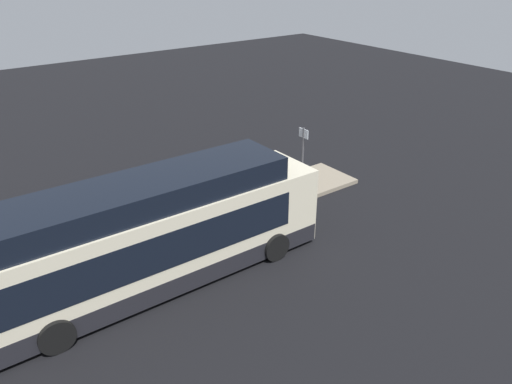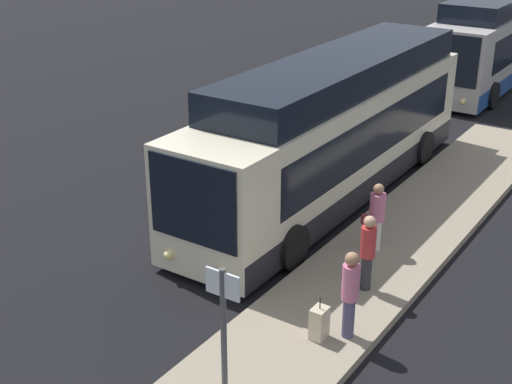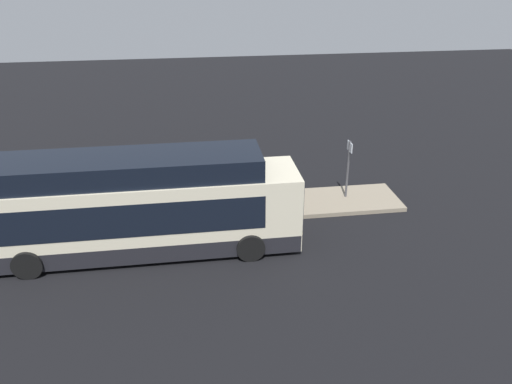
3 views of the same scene
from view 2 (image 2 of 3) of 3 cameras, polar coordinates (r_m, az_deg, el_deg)
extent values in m
plane|color=black|center=(19.31, 3.35, -1.94)|extent=(80.00, 80.00, 0.00)
cube|color=gray|center=(18.13, 11.39, -3.86)|extent=(20.00, 2.68, 0.19)
cube|color=beige|center=(20.07, 6.05, 4.11)|extent=(12.37, 2.60, 2.95)
cube|color=black|center=(20.47, 5.92, 1.14)|extent=(12.30, 2.62, 0.70)
cube|color=black|center=(20.21, 6.51, 5.30)|extent=(10.14, 2.63, 1.30)
cube|color=black|center=(15.07, -5.12, -0.86)|extent=(0.06, 2.29, 1.89)
sphere|color=#F9E58C|center=(15.33, -2.87, -6.46)|extent=(0.24, 0.24, 0.24)
sphere|color=#F9E58C|center=(16.12, -6.97, -5.01)|extent=(0.24, 0.24, 0.24)
cylinder|color=black|center=(16.56, 2.94, -4.41)|extent=(1.09, 0.30, 1.09)
cylinder|color=black|center=(17.88, -4.21, -2.23)|extent=(1.09, 0.30, 1.09)
cylinder|color=black|center=(23.27, 13.25, 3.44)|extent=(1.09, 0.30, 1.09)
cylinder|color=black|center=(24.22, 7.53, 4.68)|extent=(1.09, 0.30, 1.09)
cube|color=black|center=(19.95, 6.97, 9.63)|extent=(10.51, 2.39, 0.83)
cube|color=#B2ADA8|center=(33.71, 18.52, 11.07)|extent=(11.41, 2.51, 3.01)
cube|color=#23478C|center=(33.95, 18.27, 9.17)|extent=(11.35, 2.53, 0.70)
cube|color=black|center=(33.91, 18.74, 11.74)|extent=(9.35, 2.54, 1.33)
cube|color=black|center=(28.25, 15.25, 10.14)|extent=(0.06, 2.20, 1.93)
sphere|color=#F9E58C|center=(28.40, 16.23, 6.96)|extent=(0.24, 0.24, 0.24)
sphere|color=#F9E58C|center=(28.82, 13.63, 7.48)|extent=(0.24, 0.24, 0.24)
cylinder|color=black|center=(30.01, 18.39, 7.35)|extent=(1.06, 0.30, 1.06)
cylinder|color=black|center=(30.73, 13.90, 8.23)|extent=(1.06, 0.30, 1.06)
cylinder|color=black|center=(37.61, 18.01, 10.51)|extent=(1.06, 0.30, 1.06)
cube|color=black|center=(33.82, 19.16, 14.29)|extent=(9.70, 2.30, 0.75)
cylinder|color=silver|center=(17.24, 9.53, -3.39)|extent=(0.36, 0.36, 0.78)
cylinder|color=#CC6B8C|center=(16.93, 9.69, -1.20)|extent=(0.51, 0.51, 0.67)
sphere|color=#9E7051|center=(16.74, 9.80, 0.24)|extent=(0.25, 0.25, 0.25)
cube|color=maroon|center=(16.89, 8.84, -2.27)|extent=(0.26, 0.31, 0.24)
cylinder|color=#4C476B|center=(14.03, 7.41, -9.92)|extent=(0.32, 0.32, 0.83)
cylinder|color=#CC6B8C|center=(13.61, 7.58, -7.18)|extent=(0.45, 0.45, 0.73)
sphere|color=#9E7051|center=(13.37, 7.69, -5.34)|extent=(0.27, 0.27, 0.27)
cylinder|color=#2D2D33|center=(15.59, 8.80, -6.39)|extent=(0.25, 0.25, 0.79)
cylinder|color=#BF3333|center=(15.24, 8.98, -3.97)|extent=(0.36, 0.36, 0.69)
sphere|color=tan|center=(15.03, 9.09, -2.36)|extent=(0.26, 0.26, 0.26)
cube|color=beige|center=(13.96, 5.08, -10.41)|extent=(0.36, 0.28, 0.66)
cylinder|color=black|center=(13.71, 5.15, -8.85)|extent=(0.02, 0.02, 0.24)
cylinder|color=#4C4C51|center=(11.53, -2.58, -12.15)|extent=(0.10, 0.10, 2.77)
cube|color=silver|center=(10.92, -2.68, -7.39)|extent=(0.04, 0.62, 0.43)
camera|label=1|loc=(31.80, -12.17, 27.18)|focal=35.00mm
camera|label=3|loc=(29.88, -29.58, 25.24)|focal=35.00mm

